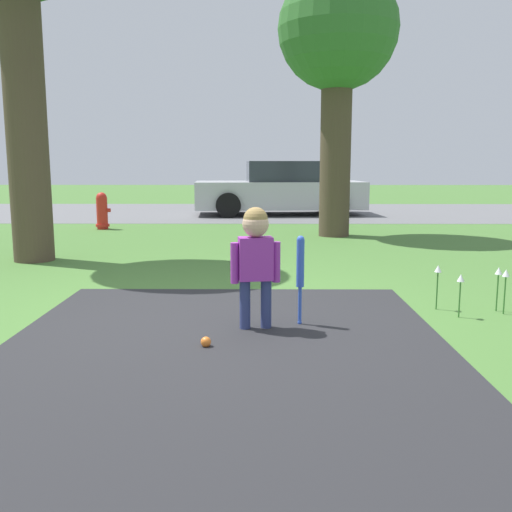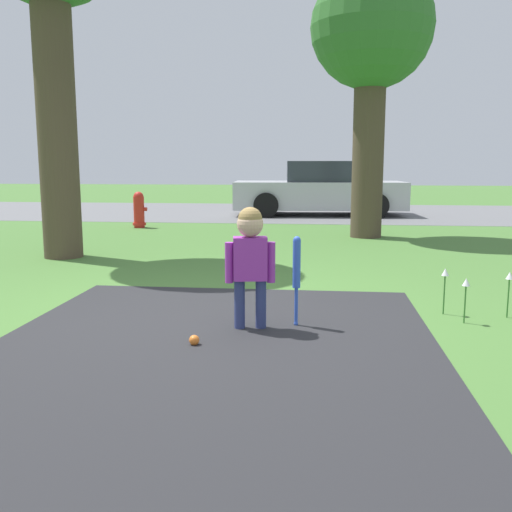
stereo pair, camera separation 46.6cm
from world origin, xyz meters
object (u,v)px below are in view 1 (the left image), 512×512
Objects in this scene: child at (256,251)px; baseball_bat at (300,267)px; fire_hydrant at (102,211)px; parked_car at (281,190)px; sports_ball at (206,342)px; tree_far_lawn at (338,40)px.

child reaches higher than baseball_bat.
parked_car is (3.56, 3.24, 0.27)m from fire_hydrant.
sports_ball is 0.02× the size of parked_car.
parked_car is (0.54, 9.95, 0.01)m from child.
baseball_bat is 0.17× the size of parked_car.
tree_far_lawn is (1.32, 5.71, 2.67)m from child.
sports_ball is 7.65m from fire_hydrant.
fire_hydrant reaches higher than baseball_bat.
baseball_bat is (0.34, 0.11, -0.15)m from child.
fire_hydrant is (-3.36, 6.59, -0.11)m from baseball_bat.
parked_car reaches higher than baseball_bat.
baseball_bat is at bearing 84.92° from parked_car.
child is 1.31× the size of fire_hydrant.
tree_far_lawn reaches higher than parked_car.
parked_car is at bearing 85.16° from sports_ball.
fire_hydrant is (-2.68, 7.16, 0.31)m from sports_ball.
fire_hydrant is at bearing 38.45° from parked_car.
sports_ball is 10.45m from parked_car.
fire_hydrant is at bearing 105.15° from child.
child is at bearing 82.96° from parked_car.
baseball_bat is at bearing 9.14° from child.
sports_ball is 0.10× the size of fire_hydrant.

